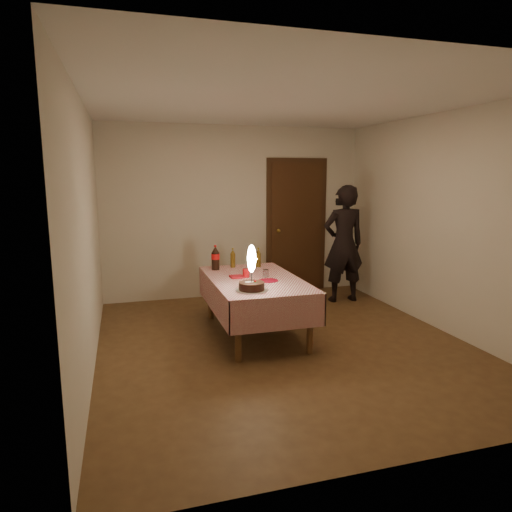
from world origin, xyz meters
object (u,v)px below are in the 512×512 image
at_px(dining_table, 255,286).
at_px(amber_bottle_left, 233,258).
at_px(red_plate, 269,280).
at_px(clear_cup, 266,273).
at_px(birthday_cake, 252,279).
at_px(photographer, 344,244).
at_px(cola_bottle, 215,258).
at_px(red_cup, 246,273).
at_px(amber_bottle_right, 258,258).

xyz_separation_m(dining_table, amber_bottle_left, (-0.09, 0.70, 0.21)).
relative_size(red_plate, clear_cup, 2.44).
bearing_deg(birthday_cake, amber_bottle_left, 85.69).
bearing_deg(photographer, cola_bottle, -168.36).
xyz_separation_m(red_cup, amber_bottle_right, (0.31, 0.54, 0.07)).
bearing_deg(cola_bottle, red_cup, -63.73).
bearing_deg(red_cup, amber_bottle_right, 59.87).
xyz_separation_m(birthday_cake, clear_cup, (0.33, 0.55, -0.08)).
xyz_separation_m(birthday_cake, amber_bottle_right, (0.42, 1.16, -0.00)).
distance_m(clear_cup, amber_bottle_right, 0.61).
xyz_separation_m(red_plate, red_cup, (-0.20, 0.25, 0.05)).
bearing_deg(red_cup, red_plate, -52.42).
bearing_deg(amber_bottle_left, birthday_cake, -94.31).
distance_m(red_plate, amber_bottle_right, 0.81).
distance_m(red_cup, cola_bottle, 0.60).
distance_m(red_plate, amber_bottle_left, 0.90).
bearing_deg(cola_bottle, birthday_cake, -82.37).
bearing_deg(clear_cup, amber_bottle_right, 81.40).
relative_size(red_plate, cola_bottle, 0.69).
height_order(amber_bottle_left, amber_bottle_right, same).
relative_size(birthday_cake, red_plate, 2.19).
bearing_deg(red_plate, amber_bottle_right, 81.63).
distance_m(dining_table, birthday_cake, 0.60).
bearing_deg(dining_table, red_cup, 131.98).
distance_m(cola_bottle, amber_bottle_right, 0.57).
bearing_deg(amber_bottle_left, amber_bottle_right, -12.14).
height_order(red_cup, clear_cup, red_cup).
relative_size(birthday_cake, photographer, 0.28).
distance_m(red_plate, cola_bottle, 0.92).
bearing_deg(amber_bottle_right, photographer, 15.65).
xyz_separation_m(red_plate, cola_bottle, (-0.46, 0.78, 0.15)).
bearing_deg(birthday_cake, red_plate, 50.21).
bearing_deg(cola_bottle, photographer, 11.64).
height_order(birthday_cake, amber_bottle_left, birthday_cake).
bearing_deg(dining_table, photographer, 31.76).
bearing_deg(cola_bottle, dining_table, -61.07).
height_order(cola_bottle, amber_bottle_right, cola_bottle).
height_order(birthday_cake, cola_bottle, birthday_cake).
distance_m(dining_table, amber_bottle_left, 0.74).
relative_size(red_plate, red_cup, 2.20).
distance_m(dining_table, red_plate, 0.22).
height_order(birthday_cake, red_plate, birthday_cake).
xyz_separation_m(dining_table, amber_bottle_right, (0.23, 0.63, 0.21)).
height_order(dining_table, amber_bottle_right, amber_bottle_right).
distance_m(birthday_cake, red_cup, 0.63).
distance_m(red_cup, photographer, 1.98).
relative_size(clear_cup, photographer, 0.05).
bearing_deg(birthday_cake, amber_bottle_right, 70.07).
relative_size(red_cup, amber_bottle_left, 0.39).
bearing_deg(photographer, red_plate, -142.34).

